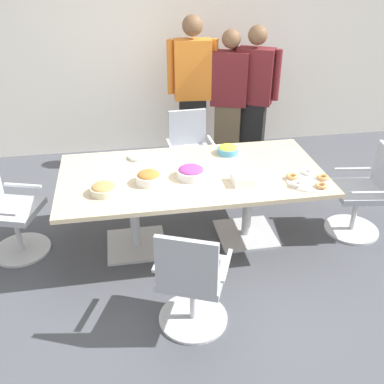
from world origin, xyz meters
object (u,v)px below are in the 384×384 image
Objects in this scene: office_chair_3 at (192,284)px; snack_bowl_cookies at (103,189)px; office_chair_1 at (190,156)px; snack_bowl_chips_yellow at (228,149)px; conference_table at (192,185)px; person_standing_2 at (253,97)px; person_standing_0 at (192,91)px; snack_bowl_candy_mix at (191,172)px; snack_bowl_pretzels at (149,177)px; office_chair_2 at (8,214)px; office_chair_0 at (363,196)px; person_standing_1 at (229,99)px; plate_stack at (138,157)px; napkin_pile at (243,179)px; donut_platter at (308,180)px.

snack_bowl_cookies is at bearing 148.11° from office_chair_3.
snack_bowl_chips_yellow is at bearing 106.31° from office_chair_1.
person_standing_2 is (1.04, 1.58, 0.30)m from conference_table.
snack_bowl_candy_mix is at bearing 83.77° from person_standing_0.
conference_table is at bearing 17.16° from snack_bowl_pretzels.
snack_bowl_chips_yellow is at bearing 114.04° from office_chair_2.
office_chair_0 is at bearing -20.64° from snack_bowl_chips_yellow.
person_standing_1 is at bearing 50.73° from snack_bowl_cookies.
person_standing_0 is at bearing 102.90° from office_chair_3.
person_standing_2 is (2.73, 1.45, 0.51)m from office_chair_2.
plate_stack is at bearing 64.01° from person_standing_0.
napkin_pile is at bearing 77.07° from office_chair_3.
napkin_pile is (0.24, -1.36, 0.38)m from office_chair_1.
donut_platter is at bearing -51.94° from snack_bowl_chips_yellow.
snack_bowl_pretzels is (-0.57, -1.22, 0.40)m from office_chair_1.
person_standing_2 reaches higher than office_chair_2.
person_standing_2 reaches higher than snack_bowl_cookies.
office_chair_3 is 4.06× the size of snack_bowl_cookies.
person_standing_2 is at bearing 49.71° from snack_bowl_pretzels.
person_standing_1 is at bearing -140.08° from office_chair_1.
plate_stack is at bearing 139.45° from conference_table.
conference_table is at bearing 85.13° from person_standing_1.
conference_table is 2.64× the size of office_chair_3.
office_chair_0 is 1.95m from office_chair_1.
person_standing_2 reaches higher than donut_platter.
office_chair_2 reaches higher than snack_bowl_chips_yellow.
person_standing_1 is at bearing 139.35° from office_chair_2.
person_standing_2 is 2.59m from snack_bowl_cookies.
office_chair_0 is 4.06× the size of snack_bowl_cookies.
donut_platter is 2.04× the size of plate_stack.
snack_bowl_cookies reaches higher than plate_stack.
office_chair_0 is at bearing 131.17° from person_standing_0.
office_chair_0 is 1.76m from snack_bowl_candy_mix.
napkin_pile is (-0.57, 0.08, 0.02)m from donut_platter.
person_standing_2 is 9.36× the size of plate_stack.
donut_platter is (0.81, -1.44, 0.36)m from office_chair_1.
office_chair_2 is at bearing 169.49° from napkin_pile.
office_chair_0 is 2.12m from office_chair_3.
office_chair_2 reaches higher than snack_bowl_cookies.
office_chair_1 is at bearing 99.95° from napkin_pile.
office_chair_0 is at bearing 6.63° from napkin_pile.
snack_bowl_pretzels is at bearing -149.46° from snack_bowl_chips_yellow.
person_standing_1 is 2.10m from snack_bowl_pretzels.
donut_platter is (1.17, 0.75, 0.36)m from office_chair_3.
office_chair_3 is (-0.36, -2.19, 0.00)m from office_chair_1.
office_chair_2 reaches higher than conference_table.
donut_platter is (0.67, -2.06, -0.22)m from person_standing_0.
office_chair_0 is 1.00× the size of office_chair_2.
person_standing_2 is 1.37m from snack_bowl_chips_yellow.
person_standing_1 reaches higher than snack_bowl_pretzels.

